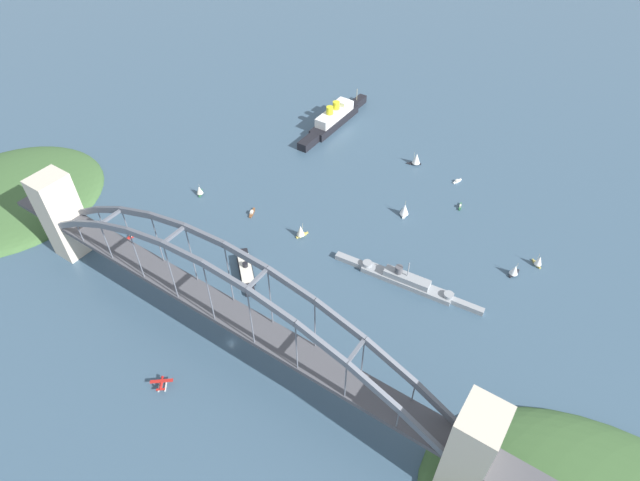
{
  "coord_description": "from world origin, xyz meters",
  "views": [
    {
      "loc": [
        121.94,
        -101.62,
        215.15
      ],
      "look_at": [
        0.0,
        80.36,
        8.0
      ],
      "focal_mm": 28.84,
      "sensor_mm": 36.0,
      "label": 1
    }
  ],
  "objects": [
    {
      "name": "ground_plane",
      "position": [
        0.0,
        0.0,
        0.0
      ],
      "size": [
        1400.0,
        1400.0,
        0.0
      ],
      "primitive_type": "plane",
      "color": "#385166"
    },
    {
      "name": "harbor_arch_bridge",
      "position": [
        0.0,
        -0.0,
        28.11
      ],
      "size": [
        305.77,
        18.78,
        65.32
      ],
      "color": "beige",
      "rests_on": "ground"
    },
    {
      "name": "headland_west_shore",
      "position": [
        -201.65,
        4.54,
        0.0
      ],
      "size": [
        116.74,
        123.16,
        19.22
      ],
      "color": "#3D6033",
      "rests_on": "ground"
    },
    {
      "name": "ocean_liner",
      "position": [
        -70.41,
        205.75,
        6.02
      ],
      "size": [
        12.37,
        92.03,
        19.22
      ],
      "color": "black",
      "rests_on": "ground"
    },
    {
      "name": "naval_cruiser",
      "position": [
        54.36,
        84.54,
        2.81
      ],
      "size": [
        87.86,
        12.01,
        16.94
      ],
      "color": "gray",
      "rests_on": "ground"
    },
    {
      "name": "harbor_ferry_steamer",
      "position": [
        -24.94,
        41.7,
        2.42
      ],
      "size": [
        30.79,
        28.73,
        7.96
      ],
      "color": "black",
      "rests_on": "ground"
    },
    {
      "name": "seaplane_taxiing_near_bridge",
      "position": [
        -10.7,
        -36.37,
        1.96
      ],
      "size": [
        9.3,
        8.88,
        4.79
      ],
      "color": "#B7B7B2",
      "rests_on": "ground"
    },
    {
      "name": "small_boat_0",
      "position": [
        111.68,
        139.98,
        3.92
      ],
      "size": [
        6.87,
        6.17,
        8.25
      ],
      "color": "gold",
      "rests_on": "ground"
    },
    {
      "name": "small_boat_1",
      "position": [
        -55.17,
        83.84,
        0.92
      ],
      "size": [
        4.68,
        9.13,
        2.59
      ],
      "color": "brown",
      "rests_on": "ground"
    },
    {
      "name": "small_boat_2",
      "position": [
        41.32,
        189.71,
        0.62
      ],
      "size": [
        3.77,
        7.85,
        1.75
      ],
      "color": "silver",
      "rests_on": "ground"
    },
    {
      "name": "small_boat_3",
      "position": [
        -96.86,
        79.96,
        3.6
      ],
      "size": [
        6.23,
        7.45,
        7.67
      ],
      "color": "#2D6B3D",
      "rests_on": "ground"
    },
    {
      "name": "small_boat_4",
      "position": [
        7.98,
        192.74,
        4.75
      ],
      "size": [
        9.88,
        7.7,
        10.23
      ],
      "color": "black",
      "rests_on": "ground"
    },
    {
      "name": "small_boat_5",
      "position": [
        -102.3,
        26.24,
        0.76
      ],
      "size": [
        2.92,
        9.88,
        2.07
      ],
      "color": "#B2231E",
      "rests_on": "ground"
    },
    {
      "name": "small_boat_6",
      "position": [
        102.47,
        124.88,
        3.95
      ],
      "size": [
        5.95,
        8.63,
        8.48
      ],
      "color": "black",
      "rests_on": "ground"
    },
    {
      "name": "small_boat_7",
      "position": [
        53.93,
        164.68,
        0.85
      ],
      "size": [
        2.73,
        7.55,
        2.32
      ],
      "color": "#2D6B3D",
      "rests_on": "ground"
    },
    {
      "name": "small_boat_8",
      "position": [
        26.83,
        137.21,
        4.7
      ],
      "size": [
        7.4,
        10.04,
        10.21
      ],
      "color": "silver",
      "rests_on": "ground"
    },
    {
      "name": "small_boat_9",
      "position": [
        -16.64,
        83.97,
        4.65
      ],
      "size": [
        6.17,
        8.44,
        9.92
      ],
      "color": "gold",
      "rests_on": "ground"
    },
    {
      "name": "channel_marker_buoy",
      "position": [
        2.95,
        29.29,
        1.12
      ],
      "size": [
        2.2,
        2.2,
        2.75
      ],
      "color": "red",
      "rests_on": "ground"
    }
  ]
}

